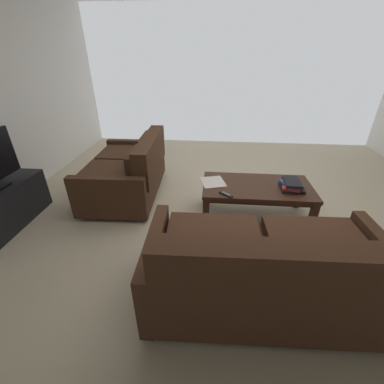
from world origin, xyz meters
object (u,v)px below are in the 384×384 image
Objects in this scene: book_stack at (291,185)px; tv_stand at (1,210)px; loose_magazine at (213,182)px; loveseat_near at (129,171)px; tv_remote at (226,194)px; sofa_main at (267,271)px; coffee_table at (257,190)px.

tv_stand is at bearing 7.18° from book_stack.
loose_magazine is at bearing -167.84° from tv_stand.
loveseat_near reaches higher than tv_remote.
tv_remote is (0.27, -0.98, 0.08)m from sofa_main.
tv_remote is 0.33m from loose_magazine.
loveseat_near is at bearing -47.24° from sofa_main.
sofa_main reaches higher than tv_remote.
tv_stand is at bearing -15.84° from sofa_main.
loveseat_near is 1.19× the size of coffee_table.
book_stack reaches higher than tv_stand.
sofa_main is 6.14× the size of loose_magazine.
coffee_table is at bearing -10.81° from book_stack.
loveseat_near is at bearing 144.47° from loose_magazine.
loveseat_near is 5.03× the size of loose_magazine.
loveseat_near is 1.21m from loose_magazine.
book_stack is at bearing -22.57° from loose_magazine.
loveseat_near is 1.46m from tv_remote.
tv_remote is at bearing -175.22° from tv_stand.
sofa_main is 12.08× the size of tv_remote.
tv_stand is 3.95× the size of loose_magazine.
loose_magazine is (-1.13, 0.40, 0.09)m from loveseat_near.
loose_magazine reaches higher than coffee_table.
tv_remote is (0.72, 0.19, -0.04)m from book_stack.
loveseat_near is (1.55, -1.67, -0.01)m from sofa_main.
tv_remote is at bearing 35.60° from coffee_table.
coffee_table is at bearing -94.32° from sofa_main.
loveseat_near is 2.06m from book_stack.
coffee_table is 0.51m from loose_magazine.
sofa_main reaches higher than loveseat_near.
coffee_table is at bearing -170.60° from tv_stand.
loose_magazine is (0.51, -0.03, 0.07)m from coffee_table.
tv_stand is 2.47m from tv_remote.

